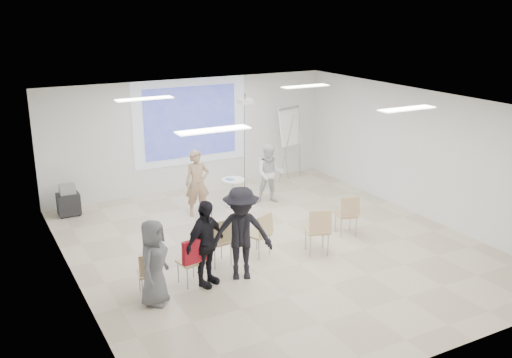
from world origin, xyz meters
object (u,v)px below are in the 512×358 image
audience_left (205,237)px  audience_mid (241,227)px  flipchart_easel (290,127)px  chair_center (261,231)px  chair_left_inner (220,238)px  chair_far_left (150,271)px  pedestal_table (233,191)px  chair_right_inner (318,228)px  chair_right_far (348,212)px  av_cart (68,201)px  player_right (270,171)px  audience_outer (153,257)px  laptop (217,239)px  chair_left_mid (192,259)px  player_left (197,179)px

audience_left → audience_mid: 0.69m
flipchart_easel → chair_center: bearing=-143.1°
chair_left_inner → audience_mid: 0.79m
chair_far_left → chair_center: size_ratio=0.90×
pedestal_table → chair_right_inner: chair_right_inner is taller
chair_left_inner → chair_right_far: (3.07, 0.05, -0.03)m
chair_center → av_cart: (-2.93, 4.22, -0.18)m
player_right → chair_right_far: player_right is taller
chair_center → audience_outer: 2.61m
audience_mid → audience_outer: 1.72m
chair_far_left → laptop: 1.69m
chair_right_inner → av_cart: bearing=149.1°
chair_left_inner → laptop: chair_left_inner is taller
chair_right_inner → audience_outer: (-3.52, -0.32, 0.26)m
pedestal_table → chair_left_inner: (-1.73, -2.94, 0.17)m
audience_left → audience_outer: (-1.02, -0.19, -0.08)m
audience_outer → audience_left: bearing=-38.8°
chair_left_mid → flipchart_easel: (4.88, 4.65, 1.06)m
player_right → audience_outer: 5.54m
pedestal_table → chair_far_left: (-3.31, -3.47, 0.08)m
chair_right_far → laptop: 3.08m
player_left → chair_far_left: bearing=-113.3°
pedestal_table → flipchart_easel: bearing=27.2°
chair_left_inner → av_cart: size_ratio=1.25×
chair_center → laptop: bearing=152.1°
laptop → av_cart: size_ratio=0.46×
chair_left_inner → chair_right_far: size_ratio=1.05×
player_left → flipchart_easel: 3.75m
chair_right_inner → chair_left_inner: bearing=-174.8°
audience_mid → chair_center: bearing=63.0°
chair_right_far → av_cart: size_ratio=1.19×
audience_outer → av_cart: 5.06m
chair_right_inner → flipchart_easel: (2.16, 4.64, 0.99)m
player_left → chair_left_mid: size_ratio=2.13×
chair_left_mid → audience_outer: 0.92m
chair_right_far → audience_mid: (-2.94, -0.70, 0.46)m
chair_right_inner → flipchart_easel: 5.21m
pedestal_table → audience_outer: 5.00m
chair_right_far → av_cart: bearing=156.1°
chair_far_left → audience_left: audience_left is taller
chair_right_far → flipchart_easel: (1.03, 4.12, 1.02)m
player_left → audience_left: size_ratio=0.99×
audience_mid → audience_outer: size_ratio=1.19×
chair_right_far → audience_outer: 4.73m
player_right → chair_right_far: bearing=-55.4°
chair_left_mid → audience_left: 0.48m
chair_left_inner → chair_far_left: bearing=-167.3°
chair_left_mid → laptop: 0.97m
laptop → audience_left: 0.97m
chair_left_inner → pedestal_table: bearing=53.6°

